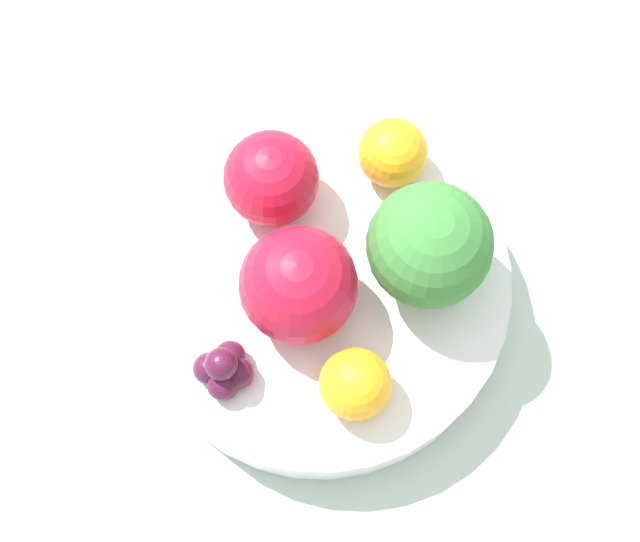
{
  "coord_description": "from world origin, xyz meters",
  "views": [
    {
      "loc": [
        -0.02,
        0.15,
        0.52
      ],
      "look_at": [
        0.0,
        0.0,
        0.07
      ],
      "focal_mm": 50.0,
      "sensor_mm": 36.0,
      "label": 1
    }
  ],
  "objects_px": {
    "apple_green": "(271,179)",
    "orange_back": "(392,153)",
    "bowl": "(320,288)",
    "apple_red": "(298,285)",
    "broccoli": "(429,245)",
    "grape_cluster": "(224,369)",
    "orange_front": "(355,384)"
  },
  "relations": [
    {
      "from": "apple_green",
      "to": "orange_back",
      "type": "relative_size",
      "value": 1.34
    },
    {
      "from": "apple_red",
      "to": "grape_cluster",
      "type": "height_order",
      "value": "apple_red"
    },
    {
      "from": "broccoli",
      "to": "grape_cluster",
      "type": "xyz_separation_m",
      "value": [
        0.09,
        0.07,
        -0.03
      ]
    },
    {
      "from": "orange_front",
      "to": "grape_cluster",
      "type": "bearing_deg",
      "value": 0.37
    },
    {
      "from": "apple_red",
      "to": "apple_green",
      "type": "distance_m",
      "value": 0.06
    },
    {
      "from": "bowl",
      "to": "orange_front",
      "type": "relative_size",
      "value": 5.64
    },
    {
      "from": "orange_back",
      "to": "grape_cluster",
      "type": "height_order",
      "value": "orange_back"
    },
    {
      "from": "apple_red",
      "to": "apple_green",
      "type": "relative_size",
      "value": 1.18
    },
    {
      "from": "broccoli",
      "to": "apple_green",
      "type": "height_order",
      "value": "broccoli"
    },
    {
      "from": "bowl",
      "to": "grape_cluster",
      "type": "bearing_deg",
      "value": 55.68
    },
    {
      "from": "apple_green",
      "to": "grape_cluster",
      "type": "relative_size",
      "value": 1.61
    },
    {
      "from": "bowl",
      "to": "orange_front",
      "type": "xyz_separation_m",
      "value": [
        -0.03,
        0.06,
        0.04
      ]
    },
    {
      "from": "orange_front",
      "to": "orange_back",
      "type": "distance_m",
      "value": 0.13
    },
    {
      "from": "apple_green",
      "to": "orange_front",
      "type": "xyz_separation_m",
      "value": [
        -0.06,
        0.1,
        -0.01
      ]
    },
    {
      "from": "orange_back",
      "to": "apple_red",
      "type": "bearing_deg",
      "value": 65.67
    },
    {
      "from": "broccoli",
      "to": "grape_cluster",
      "type": "height_order",
      "value": "broccoli"
    },
    {
      "from": "orange_back",
      "to": "grape_cluster",
      "type": "distance_m",
      "value": 0.15
    },
    {
      "from": "orange_front",
      "to": "grape_cluster",
      "type": "height_order",
      "value": "orange_front"
    },
    {
      "from": "apple_green",
      "to": "orange_back",
      "type": "xyz_separation_m",
      "value": [
        -0.06,
        -0.03,
        -0.01
      ]
    },
    {
      "from": "broccoli",
      "to": "orange_front",
      "type": "distance_m",
      "value": 0.08
    },
    {
      "from": "apple_red",
      "to": "apple_green",
      "type": "height_order",
      "value": "apple_red"
    },
    {
      "from": "bowl",
      "to": "broccoli",
      "type": "distance_m",
      "value": 0.08
    },
    {
      "from": "grape_cluster",
      "to": "apple_red",
      "type": "bearing_deg",
      "value": -126.01
    },
    {
      "from": "bowl",
      "to": "apple_red",
      "type": "distance_m",
      "value": 0.05
    },
    {
      "from": "apple_green",
      "to": "grape_cluster",
      "type": "height_order",
      "value": "apple_green"
    },
    {
      "from": "apple_green",
      "to": "orange_back",
      "type": "bearing_deg",
      "value": -156.24
    },
    {
      "from": "orange_front",
      "to": "bowl",
      "type": "bearing_deg",
      "value": -66.11
    },
    {
      "from": "broccoli",
      "to": "bowl",
      "type": "bearing_deg",
      "value": 11.68
    },
    {
      "from": "apple_red",
      "to": "orange_front",
      "type": "xyz_separation_m",
      "value": [
        -0.03,
        0.04,
        -0.01
      ]
    },
    {
      "from": "bowl",
      "to": "grape_cluster",
      "type": "distance_m",
      "value": 0.08
    },
    {
      "from": "orange_front",
      "to": "orange_back",
      "type": "relative_size",
      "value": 0.96
    },
    {
      "from": "broccoli",
      "to": "orange_front",
      "type": "relative_size",
      "value": 1.97
    }
  ]
}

